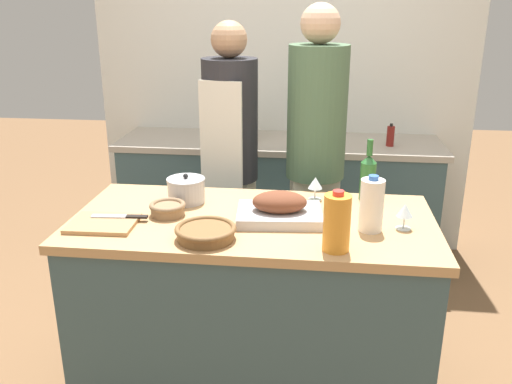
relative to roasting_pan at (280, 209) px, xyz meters
name	(u,v)px	position (x,y,z in m)	size (l,w,h in m)	color
kitchen_island	(253,308)	(-0.12, 0.01, -0.50)	(1.57, 0.76, 0.90)	#3D565B
back_counter	(278,201)	(-0.12, 1.45, -0.50)	(2.20, 0.60, 0.89)	#3D565B
back_wall	(284,77)	(-0.12, 1.80, 0.33)	(2.70, 0.10, 2.55)	silver
roasting_pan	(280,209)	(0.00, 0.00, 0.00)	(0.38, 0.29, 0.13)	#BCBCC1
wicker_basket	(206,232)	(-0.27, -0.23, -0.02)	(0.24, 0.24, 0.06)	brown
cutting_board	(103,224)	(-0.73, -0.15, -0.04)	(0.28, 0.23, 0.02)	#AD7F51
stock_pot	(186,190)	(-0.45, 0.17, 0.01)	(0.18, 0.18, 0.14)	#B7B7BC
mixing_bowl	(168,208)	(-0.49, 0.00, -0.02)	(0.16, 0.16, 0.06)	#846647
juice_jug	(337,223)	(0.23, -0.27, 0.06)	(0.10, 0.10, 0.24)	orange
milk_jug	(372,205)	(0.38, -0.07, 0.06)	(0.10, 0.10, 0.24)	white
wine_bottle_green	(368,176)	(0.39, 0.31, 0.07)	(0.07, 0.07, 0.29)	#28662D
wine_glass_left	(315,184)	(0.15, 0.27, 0.03)	(0.07, 0.07, 0.11)	silver
wine_glass_right	(405,211)	(0.52, -0.04, 0.03)	(0.07, 0.07, 0.11)	silver
knife_chef	(122,216)	(-0.67, -0.09, -0.03)	(0.24, 0.05, 0.01)	#B7B7BC
stand_mixer	(244,120)	(-0.35, 1.43, 0.08)	(0.18, 0.14, 0.34)	silver
condiment_bottle_tall	(326,135)	(0.20, 1.33, 0.02)	(0.06, 0.06, 0.16)	maroon
condiment_bottle_short	(390,136)	(0.62, 1.38, 0.01)	(0.05, 0.05, 0.15)	maroon
person_cook_aproned	(231,156)	(-0.34, 0.80, 0.00)	(0.31, 0.33, 1.70)	beige
person_cook_guest	(316,152)	(0.14, 0.77, 0.05)	(0.32, 0.32, 1.79)	beige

